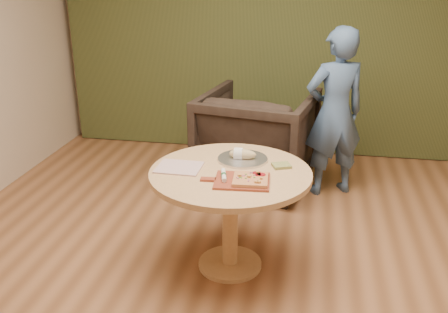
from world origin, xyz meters
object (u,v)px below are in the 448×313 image
Objects in this scene: pedestal_table at (230,190)px; cutlery_roll at (224,175)px; bread_roll at (241,154)px; flatbread_pizza at (251,179)px; pizza_paddle at (241,181)px; person_standing at (334,113)px; armchair at (258,134)px; serving_tray at (243,159)px.

cutlery_roll is at bearing -97.52° from pedestal_table.
flatbread_pizza is at bearing -72.99° from bread_roll.
bread_roll is at bearing 93.62° from pizza_paddle.
pizza_paddle is at bearing -82.29° from bread_roll.
pizza_paddle is at bearing 44.20° from person_standing.
flatbread_pizza is 1.69m from person_standing.
armchair reaches higher than bread_roll.
cutlery_roll is 0.37m from serving_tray.
armchair is at bearing 76.00° from cutlery_roll.
pizza_paddle is 0.29× the size of person_standing.
bread_roll is at bearing 36.41° from person_standing.
person_standing reaches higher than serving_tray.
pizza_paddle is 1.28× the size of serving_tray.
cutlery_roll is 1.73m from person_standing.
serving_tray reaches higher than pedestal_table.
serving_tray is at bearing 102.25° from armchair.
serving_tray is at bearing 66.21° from cutlery_roll.
pedestal_table is 1.60m from person_standing.
serving_tray is 1.84× the size of bread_roll.
person_standing is at bearing 70.67° from flatbread_pizza.
person_standing reaches higher than cutlery_roll.
person_standing is at bearing -173.71° from armchair.
pizza_paddle is 0.44× the size of armchair.
serving_tray is at bearing 105.80° from flatbread_pizza.
armchair is at bearing 89.31° from pedestal_table.
pizza_paddle is 0.38m from serving_tray.
pedestal_table is 5.55× the size of cutlery_roll.
flatbread_pizza is 1.22× the size of bread_roll.
person_standing is at bearing 60.72° from bread_roll.
person_standing reaches higher than bread_roll.
bread_roll reaches higher than cutlery_roll.
pedestal_table is 0.24m from pizza_paddle.
bread_roll is (-0.12, 0.39, 0.02)m from flatbread_pizza.
cutlery_roll is 0.56× the size of serving_tray.
pedestal_table is 0.29m from flatbread_pizza.
serving_tray is 1.38m from person_standing.
person_standing is at bearing 61.04° from serving_tray.
bread_roll is 0.19× the size of armchair.
pizza_paddle is at bearing 103.38° from armchair.
pizza_paddle is 1.70m from person_standing.
flatbread_pizza is at bearing -47.04° from pedestal_table.
bread_roll is (-0.05, 0.38, 0.04)m from pizza_paddle.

